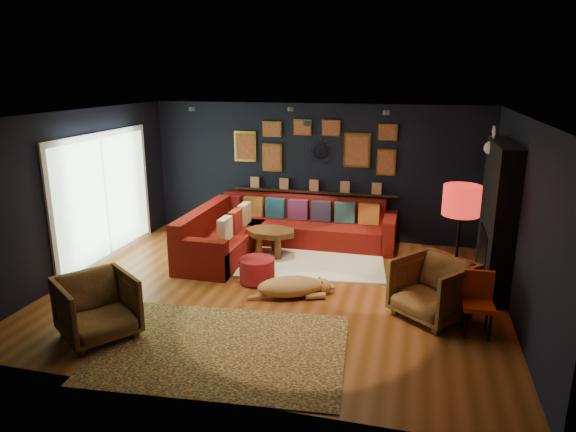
% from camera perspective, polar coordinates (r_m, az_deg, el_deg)
% --- Properties ---
extents(floor, '(6.50, 6.50, 0.00)m').
position_cam_1_polar(floor, '(7.78, -1.19, -8.21)').
color(floor, brown).
rests_on(floor, ground).
extents(room_walls, '(6.50, 6.50, 6.50)m').
position_cam_1_polar(room_walls, '(7.28, -1.26, 3.34)').
color(room_walls, black).
rests_on(room_walls, ground).
extents(sectional, '(3.41, 2.69, 0.86)m').
position_cam_1_polar(sectional, '(9.45, -1.86, -1.76)').
color(sectional, maroon).
rests_on(sectional, ground).
extents(ledge, '(3.20, 0.12, 0.04)m').
position_cam_1_polar(ledge, '(9.97, 2.91, 2.70)').
color(ledge, black).
rests_on(ledge, room_walls).
extents(gallery_wall, '(3.15, 0.04, 1.02)m').
position_cam_1_polar(gallery_wall, '(9.85, 2.95, 7.79)').
color(gallery_wall, gold).
rests_on(gallery_wall, room_walls).
extents(sunburst_mirror, '(0.47, 0.16, 0.47)m').
position_cam_1_polar(sunburst_mirror, '(9.85, 3.59, 7.15)').
color(sunburst_mirror, silver).
rests_on(sunburst_mirror, room_walls).
extents(fireplace, '(0.31, 1.60, 2.20)m').
position_cam_1_polar(fireplace, '(8.12, 22.14, -0.69)').
color(fireplace, black).
rests_on(fireplace, ground).
extents(deer_head, '(0.50, 0.28, 0.45)m').
position_cam_1_polar(deer_head, '(8.41, 22.74, 6.96)').
color(deer_head, white).
rests_on(deer_head, fireplace).
extents(sliding_door, '(0.06, 2.80, 2.20)m').
position_cam_1_polar(sliding_door, '(9.28, -19.70, 1.96)').
color(sliding_door, white).
rests_on(sliding_door, ground).
extents(ceiling_spots, '(3.30, 2.50, 0.06)m').
position_cam_1_polar(ceiling_spots, '(7.91, 0.29, 11.39)').
color(ceiling_spots, black).
rests_on(ceiling_spots, room_walls).
extents(shag_rug, '(2.60, 2.03, 0.03)m').
position_cam_1_polar(shag_rug, '(8.88, 2.77, -5.01)').
color(shag_rug, white).
rests_on(shag_rug, ground).
extents(leopard_rug, '(3.05, 2.31, 0.02)m').
position_cam_1_polar(leopard_rug, '(6.30, -7.25, -14.33)').
color(leopard_rug, tan).
rests_on(leopard_rug, ground).
extents(coffee_table, '(0.94, 0.72, 0.46)m').
position_cam_1_polar(coffee_table, '(9.02, -1.92, -2.11)').
color(coffee_table, brown).
rests_on(coffee_table, shag_rug).
extents(pouf, '(0.55, 0.55, 0.36)m').
position_cam_1_polar(pouf, '(7.97, -3.46, -5.98)').
color(pouf, maroon).
rests_on(pouf, shag_rug).
extents(armchair_left, '(1.12, 1.14, 0.86)m').
position_cam_1_polar(armchair_left, '(6.73, -20.45, -9.18)').
color(armchair_left, '#BA793C').
rests_on(armchair_left, ground).
extents(armchair_right, '(1.18, 1.17, 0.89)m').
position_cam_1_polar(armchair_right, '(7.05, 15.78, -7.51)').
color(armchair_right, '#BA793C').
rests_on(armchair_right, ground).
extents(gold_stool, '(0.34, 0.34, 0.43)m').
position_cam_1_polar(gold_stool, '(7.31, -19.99, -8.99)').
color(gold_stool, gold).
rests_on(gold_stool, ground).
extents(orange_chair, '(0.39, 0.39, 0.79)m').
position_cam_1_polar(orange_chair, '(6.82, 20.34, -8.53)').
color(orange_chair, black).
rests_on(orange_chair, ground).
extents(floor_lamp, '(0.48, 0.48, 1.75)m').
position_cam_1_polar(floor_lamp, '(7.03, 18.68, 1.09)').
color(floor_lamp, black).
rests_on(floor_lamp, ground).
extents(dog, '(1.45, 1.10, 0.41)m').
position_cam_1_polar(dog, '(7.45, 0.27, -7.44)').
color(dog, tan).
rests_on(dog, leopard_rug).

